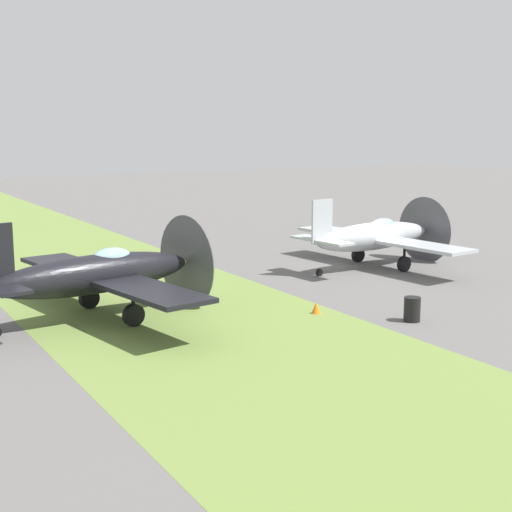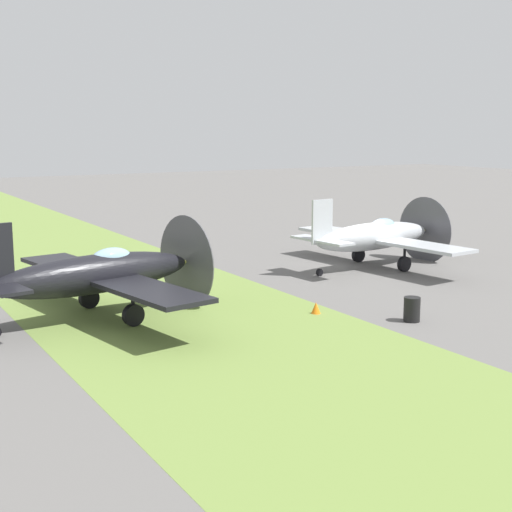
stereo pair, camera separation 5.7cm
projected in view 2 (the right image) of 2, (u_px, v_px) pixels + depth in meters
name	position (u px, v px, depth m)	size (l,w,h in m)	color
ground_plane	(358.00, 269.00, 36.29)	(160.00, 160.00, 0.00)	#605E5B
grass_verge	(141.00, 295.00, 30.49)	(120.00, 11.00, 0.01)	olive
airplane_lead	(376.00, 236.00, 36.36)	(10.74, 8.51, 3.81)	#B2B7BC
airplane_wingman	(99.00, 274.00, 26.50)	(11.34, 9.03, 4.01)	black
fuel_drum	(412.00, 309.00, 26.30)	(0.60, 0.60, 0.90)	black
runway_marker_cone	(316.00, 308.00, 27.45)	(0.36, 0.36, 0.44)	orange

